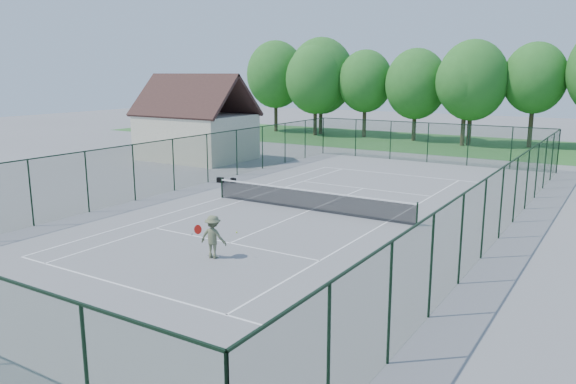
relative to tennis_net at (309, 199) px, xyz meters
name	(u,v)px	position (x,y,z in m)	size (l,w,h in m)	color
ground	(309,210)	(0.00, 0.00, -0.58)	(140.00, 140.00, 0.00)	gray
grass_far	(468,145)	(0.00, 30.00, -0.57)	(80.00, 16.00, 0.01)	#357230
court_lines	(309,210)	(0.00, 0.00, -0.57)	(11.05, 23.85, 0.01)	white
tennis_net	(309,199)	(0.00, 0.00, 0.00)	(11.08, 0.08, 1.10)	black
fence_enclosure	(310,180)	(0.00, 0.00, 0.98)	(18.05, 36.05, 3.02)	#1D3D23
utility_building	(196,119)	(-16.00, 10.00, 2.54)	(8.60, 6.27, 6.63)	beige
tree_line_far	(472,80)	(0.00, 30.00, 5.42)	(39.40, 6.40, 9.70)	#3D3120
sports_bag_a	(220,180)	(-8.32, 3.35, -0.42)	(0.40, 0.24, 0.32)	black
sports_bag_b	(233,180)	(-7.67, 3.84, -0.44)	(0.34, 0.21, 0.27)	black
tennis_player	(213,237)	(0.61, -8.16, 0.23)	(1.68, 0.94, 1.61)	#5F6746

